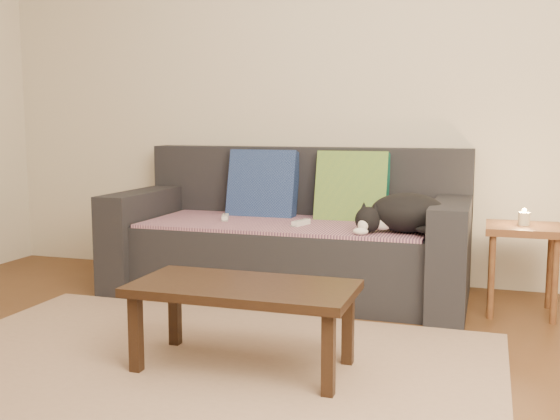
{
  "coord_description": "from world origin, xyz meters",
  "views": [
    {
      "loc": [
        1.14,
        -2.19,
        1.02
      ],
      "look_at": [
        0.05,
        1.2,
        0.55
      ],
      "focal_mm": 42.0,
      "sensor_mm": 36.0,
      "label": 1
    }
  ],
  "objects_px": {
    "wii_remote_b": "(301,223)",
    "side_table": "(523,241)",
    "sofa": "(291,241)",
    "coffee_table": "(243,295)",
    "wii_remote_a": "(225,217)",
    "cat": "(404,214)"
  },
  "relations": [
    {
      "from": "sofa",
      "to": "wii_remote_b",
      "type": "height_order",
      "value": "sofa"
    },
    {
      "from": "wii_remote_a",
      "to": "cat",
      "type": "bearing_deg",
      "value": -116.72
    },
    {
      "from": "cat",
      "to": "coffee_table",
      "type": "relative_size",
      "value": 0.55
    },
    {
      "from": "cat",
      "to": "wii_remote_a",
      "type": "distance_m",
      "value": 1.11
    },
    {
      "from": "sofa",
      "to": "coffee_table",
      "type": "bearing_deg",
      "value": -81.63
    },
    {
      "from": "sofa",
      "to": "cat",
      "type": "distance_m",
      "value": 0.79
    },
    {
      "from": "sofa",
      "to": "coffee_table",
      "type": "xyz_separation_m",
      "value": [
        0.19,
        -1.31,
        0.01
      ]
    },
    {
      "from": "wii_remote_b",
      "to": "side_table",
      "type": "distance_m",
      "value": 1.21
    },
    {
      "from": "side_table",
      "to": "sofa",
      "type": "bearing_deg",
      "value": 176.63
    },
    {
      "from": "wii_remote_b",
      "to": "cat",
      "type": "bearing_deg",
      "value": -81.03
    },
    {
      "from": "cat",
      "to": "side_table",
      "type": "xyz_separation_m",
      "value": [
        0.61,
        0.18,
        -0.15
      ]
    },
    {
      "from": "coffee_table",
      "to": "side_table",
      "type": "bearing_deg",
      "value": 47.5
    },
    {
      "from": "cat",
      "to": "wii_remote_b",
      "type": "distance_m",
      "value": 0.61
    },
    {
      "from": "wii_remote_a",
      "to": "wii_remote_b",
      "type": "distance_m",
      "value": 0.5
    },
    {
      "from": "side_table",
      "to": "wii_remote_b",
      "type": "bearing_deg",
      "value": -175.14
    },
    {
      "from": "sofa",
      "to": "cat",
      "type": "height_order",
      "value": "sofa"
    },
    {
      "from": "side_table",
      "to": "cat",
      "type": "bearing_deg",
      "value": -163.64
    },
    {
      "from": "wii_remote_a",
      "to": "wii_remote_b",
      "type": "height_order",
      "value": "same"
    },
    {
      "from": "cat",
      "to": "wii_remote_a",
      "type": "xyz_separation_m",
      "value": [
        -1.1,
        0.14,
        -0.09
      ]
    },
    {
      "from": "wii_remote_a",
      "to": "side_table",
      "type": "bearing_deg",
      "value": -108.05
    },
    {
      "from": "cat",
      "to": "coffee_table",
      "type": "distance_m",
      "value": 1.2
    },
    {
      "from": "sofa",
      "to": "coffee_table",
      "type": "relative_size",
      "value": 2.29
    }
  ]
}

